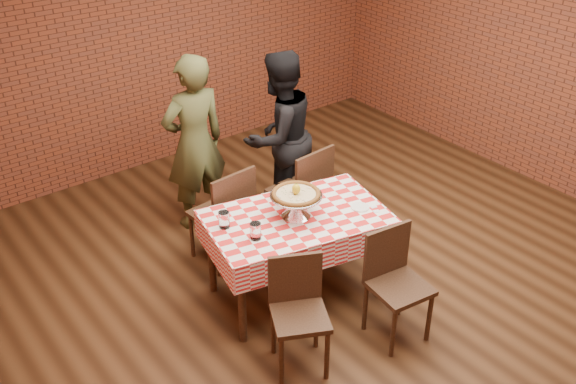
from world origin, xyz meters
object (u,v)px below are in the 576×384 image
object	(u,v)px
pizza	(296,194)
diner_olive	(195,143)
pizza_stand	(296,205)
chair_near_left	(300,319)
water_glass_left	(256,231)
chair_far_right	(299,190)
water_glass_right	(224,220)
chair_far_left	(221,213)
condiment_caddy	(282,192)
chair_near_right	(399,289)
diner_black	(279,136)
table	(296,256)

from	to	relation	value
pizza	diner_olive	world-z (taller)	diner_olive
pizza_stand	chair_near_left	size ratio (longest dim) A/B	0.48
water_glass_left	chair_far_right	bearing A→B (deg)	36.63
water_glass_right	chair_far_left	size ratio (longest dim) A/B	0.14
chair_near_left	diner_olive	xyz separation A→B (m)	(0.43, 2.07, 0.41)
chair_near_left	diner_olive	world-z (taller)	diner_olive
pizza_stand	condiment_caddy	xyz separation A→B (m)	(0.06, 0.26, -0.03)
water_glass_left	chair_far_left	distance (m)	0.95
chair_far_right	water_glass_right	bearing A→B (deg)	18.56
water_glass_right	chair_near_right	size ratio (longest dim) A/B	0.15
condiment_caddy	diner_black	xyz separation A→B (m)	(0.61, 0.84, -0.00)
pizza_stand	condiment_caddy	bearing A→B (deg)	77.07
table	water_glass_left	distance (m)	0.62
table	pizza_stand	world-z (taller)	pizza_stand
water_glass_right	diner_olive	xyz separation A→B (m)	(0.47, 1.21, 0.02)
pizza	chair_far_right	world-z (taller)	pizza
diner_olive	diner_black	world-z (taller)	diner_olive
chair_far_left	water_glass_left	bearing A→B (deg)	70.47
table	condiment_caddy	world-z (taller)	condiment_caddy
chair_near_left	chair_far_left	bearing A→B (deg)	105.54
pizza	water_glass_left	world-z (taller)	pizza
chair_near_left	chair_far_right	xyz separation A→B (m)	(1.05, 1.33, 0.04)
pizza_stand	water_glass_right	world-z (taller)	pizza_stand
water_glass_left	diner_black	distance (m)	1.61
pizza	chair_far_right	distance (m)	1.00
diner_black	pizza_stand	bearing A→B (deg)	52.06
chair_far_left	diner_black	distance (m)	0.99
chair_near_right	pizza	bearing A→B (deg)	116.21
pizza	chair_far_right	xyz separation A→B (m)	(0.57, 0.67, -0.48)
pizza_stand	diner_olive	distance (m)	1.41
chair_near_left	chair_near_right	bearing A→B (deg)	12.56
diner_olive	pizza	bearing A→B (deg)	94.80
water_glass_left	chair_near_right	xyz separation A→B (m)	(0.72, -0.79, -0.39)
chair_near_right	chair_far_right	size ratio (longest dim) A/B	0.94
chair_near_left	diner_black	xyz separation A→B (m)	(1.16, 1.76, 0.39)
chair_near_left	chair_far_left	distance (m)	1.47
chair_near_left	chair_near_right	xyz separation A→B (m)	(0.78, -0.20, 0.01)
table	diner_black	size ratio (longest dim) A/B	0.83
condiment_caddy	pizza	bearing A→B (deg)	-75.10
chair_far_right	table	bearing A→B (deg)	45.45
pizza	chair_near_right	xyz separation A→B (m)	(0.29, -0.86, -0.51)
chair_near_right	chair_far_left	xyz separation A→B (m)	(-0.49, 1.64, 0.03)
pizza_stand	chair_near_right	world-z (taller)	pizza_stand
water_glass_left	diner_black	xyz separation A→B (m)	(1.10, 1.17, -0.01)
pizza_stand	pizza	distance (m)	0.10
chair_far_right	diner_black	world-z (taller)	diner_black
water_glass_right	condiment_caddy	world-z (taller)	water_glass_right
pizza_stand	diner_olive	bearing A→B (deg)	92.26
water_glass_right	chair_far_left	bearing A→B (deg)	60.74
condiment_caddy	chair_near_right	size ratio (longest dim) A/B	0.15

